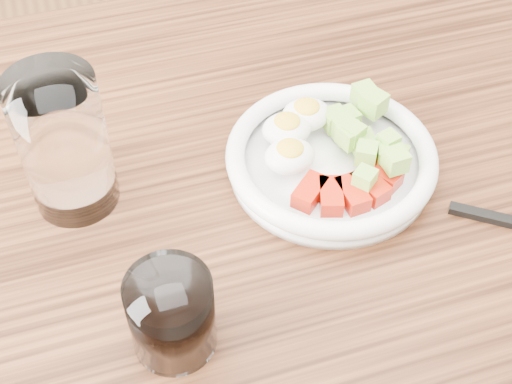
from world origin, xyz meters
TOP-DOWN VIEW (x-y plane):
  - dining_table at (0.00, 0.00)m, footprint 1.50×0.90m
  - bowl at (0.09, 0.04)m, footprint 0.24×0.24m
  - water_glass at (-0.19, 0.09)m, footprint 0.09×0.09m
  - coffee_glass at (-0.13, -0.12)m, footprint 0.08×0.08m

SIDE VIEW (x-z plane):
  - dining_table at x=0.00m, z-range 0.28..1.05m
  - bowl at x=0.09m, z-range 0.76..0.82m
  - coffee_glass at x=-0.13m, z-range 0.77..0.86m
  - water_glass at x=-0.19m, z-range 0.77..0.93m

